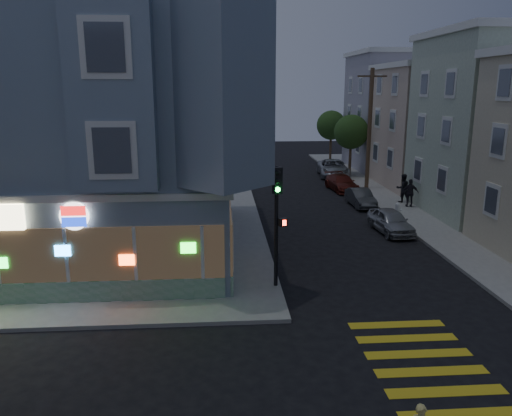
{
  "coord_description": "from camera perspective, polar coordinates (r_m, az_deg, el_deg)",
  "views": [
    {
      "loc": [
        0.7,
        -13.3,
        7.75
      ],
      "look_at": [
        2.2,
        7.47,
        2.7
      ],
      "focal_mm": 35.0,
      "sensor_mm": 36.0,
      "label": 1
    }
  ],
  "objects": [
    {
      "name": "parked_car_c",
      "position": [
        38.86,
        9.76,
        2.84
      ],
      "size": [
        2.14,
        4.37,
        1.22
      ],
      "primitive_type": "imported",
      "rotation": [
        0.0,
        0.0,
        0.1
      ],
      "color": "#5D1D15",
      "rests_on": "ground"
    },
    {
      "name": "parked_car_d",
      "position": [
        44.95,
        8.81,
        4.51
      ],
      "size": [
        2.99,
        5.61,
        1.5
      ],
      "primitive_type": "imported",
      "rotation": [
        0.0,
        0.0,
        -0.1
      ],
      "color": "#9DA2A8",
      "rests_on": "ground"
    },
    {
      "name": "utility_pole",
      "position": [
        39.09,
        12.85,
        8.96
      ],
      "size": [
        2.2,
        0.3,
        9.0
      ],
      "color": "#4C3826",
      "rests_on": "sidewalk_ne"
    },
    {
      "name": "fire_hydrant",
      "position": [
        31.2,
        15.86,
        -0.14
      ],
      "size": [
        0.5,
        0.29,
        0.86
      ],
      "color": "white",
      "rests_on": "sidewalk_ne"
    },
    {
      "name": "parked_car_b",
      "position": [
        33.95,
        11.87,
        1.15
      ],
      "size": [
        1.35,
        3.59,
        1.17
      ],
      "primitive_type": "imported",
      "rotation": [
        0.0,
        0.0,
        0.03
      ],
      "color": "#373A3D",
      "rests_on": "ground"
    },
    {
      "name": "sidewalk_nw",
      "position": [
        39.73,
        -24.98,
        1.2
      ],
      "size": [
        33.0,
        42.0,
        0.15
      ],
      "primitive_type": "cube",
      "color": "gray",
      "rests_on": "ground"
    },
    {
      "name": "corner_building",
      "position": [
        25.27,
        -19.71,
        8.45
      ],
      "size": [
        14.6,
        14.6,
        11.4
      ],
      "color": "slate",
      "rests_on": "sidewalk_nw"
    },
    {
      "name": "traffic_signal",
      "position": [
        18.82,
        2.45,
        0.16
      ],
      "size": [
        0.6,
        0.53,
        4.77
      ],
      "rotation": [
        0.0,
        0.0,
        0.37
      ],
      "color": "black",
      "rests_on": "sidewalk_nw"
    },
    {
      "name": "ground",
      "position": [
        15.41,
        -6.44,
        -16.66
      ],
      "size": [
        120.0,
        120.0,
        0.0
      ],
      "primitive_type": "plane",
      "color": "black",
      "rests_on": "ground"
    },
    {
      "name": "pedestrian_a",
      "position": [
        35.2,
        16.42,
        2.2
      ],
      "size": [
        1.03,
        0.85,
        1.92
      ],
      "primitive_type": "imported",
      "rotation": [
        0.0,
        0.0,
        3.28
      ],
      "color": "black",
      "rests_on": "sidewalk_ne"
    },
    {
      "name": "row_house_d",
      "position": [
        50.96,
        17.83,
        10.34
      ],
      "size": [
        12.0,
        8.6,
        10.5
      ],
      "primitive_type": "cube",
      "color": "#9693A2",
      "rests_on": "sidewalk_ne"
    },
    {
      "name": "pedestrian_b",
      "position": [
        33.94,
        17.22,
        1.64
      ],
      "size": [
        1.12,
        0.6,
        1.82
      ],
      "primitive_type": "imported",
      "rotation": [
        0.0,
        0.0,
        2.99
      ],
      "color": "black",
      "rests_on": "sidewalk_ne"
    },
    {
      "name": "row_house_c",
      "position": [
        42.78,
        22.21,
        8.48
      ],
      "size": [
        12.0,
        8.6,
        9.0
      ],
      "primitive_type": "cube",
      "color": "beige",
      "rests_on": "sidewalk_ne"
    },
    {
      "name": "parked_car_a",
      "position": [
        28.17,
        15.14,
        -1.46
      ],
      "size": [
        1.84,
        3.93,
        1.3
      ],
      "primitive_type": "imported",
      "rotation": [
        0.0,
        0.0,
        0.08
      ],
      "color": "#9A9DA1",
      "rests_on": "ground"
    },
    {
      "name": "street_tree_far",
      "position": [
        52.71,
        8.6,
        9.33
      ],
      "size": [
        3.0,
        3.0,
        5.3
      ],
      "color": "#4C3826",
      "rests_on": "sidewalk_ne"
    },
    {
      "name": "sidewalk_ne",
      "position": [
        43.29,
        26.98,
        1.92
      ],
      "size": [
        24.0,
        42.0,
        0.15
      ],
      "primitive_type": "cube",
      "color": "gray",
      "rests_on": "ground"
    },
    {
      "name": "street_tree_near",
      "position": [
        44.97,
        10.83,
        8.52
      ],
      "size": [
        3.0,
        3.0,
        5.3
      ],
      "color": "#4C3826",
      "rests_on": "sidewalk_ne"
    }
  ]
}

